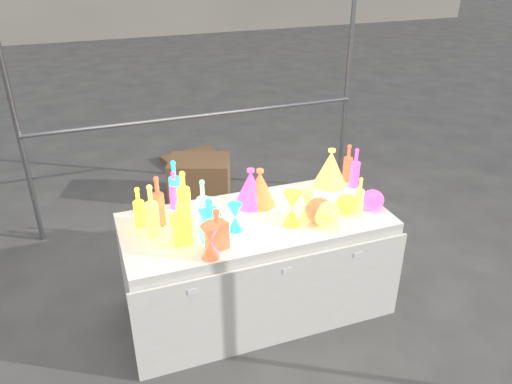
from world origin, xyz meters
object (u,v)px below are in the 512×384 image
object	(u,v)px
bottle_0	(139,207)
decanter_0	(181,223)
hourglass_0	(210,242)
display_table	(256,265)
cardboard_box_closed	(200,179)
globe_0	(347,205)

from	to	relation	value
bottle_0	decanter_0	bearing A→B (deg)	-53.48
hourglass_0	bottle_0	bearing A→B (deg)	123.27
display_table	bottle_0	size ratio (longest dim) A/B	6.57
cardboard_box_closed	decanter_0	bearing A→B (deg)	-86.40
bottle_0	globe_0	bearing A→B (deg)	-12.90
display_table	hourglass_0	distance (m)	0.71
decanter_0	hourglass_0	distance (m)	0.26
display_table	globe_0	world-z (taller)	globe_0
display_table	cardboard_box_closed	size ratio (longest dim) A/B	3.06
display_table	globe_0	distance (m)	0.76
hourglass_0	display_table	bearing A→B (deg)	38.56
cardboard_box_closed	bottle_0	distance (m)	1.91
decanter_0	globe_0	distance (m)	1.15
cardboard_box_closed	bottle_0	world-z (taller)	bottle_0
display_table	bottle_0	world-z (taller)	bottle_0
display_table	decanter_0	world-z (taller)	decanter_0
display_table	cardboard_box_closed	xyz separation A→B (m)	(0.04, 1.79, -0.16)
bottle_0	hourglass_0	size ratio (longest dim) A/B	1.29
globe_0	cardboard_box_closed	bearing A→B (deg)	106.73
display_table	hourglass_0	world-z (taller)	hourglass_0
decanter_0	cardboard_box_closed	bearing A→B (deg)	71.51
bottle_0	globe_0	world-z (taller)	bottle_0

